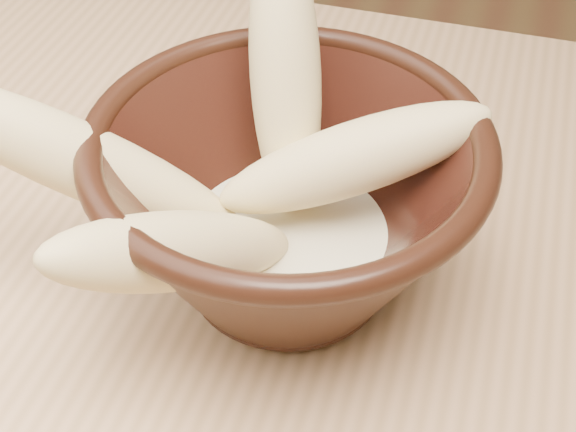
# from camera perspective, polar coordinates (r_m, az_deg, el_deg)

# --- Properties ---
(table) EXTENTS (1.20, 0.80, 0.75)m
(table) POSITION_cam_1_polar(r_m,az_deg,el_deg) (0.58, -14.01, -10.87)
(table) COLOR tan
(table) RESTS_ON ground
(bowl) EXTENTS (0.22, 0.22, 0.12)m
(bowl) POSITION_cam_1_polar(r_m,az_deg,el_deg) (0.46, -0.00, 0.95)
(bowl) COLOR black
(bowl) RESTS_ON table
(milk_puddle) EXTENTS (0.13, 0.13, 0.02)m
(milk_puddle) POSITION_cam_1_polar(r_m,az_deg,el_deg) (0.48, -0.00, -1.71)
(milk_puddle) COLOR beige
(milk_puddle) RESTS_ON bowl
(banana_upright) EXTENTS (0.08, 0.12, 0.17)m
(banana_upright) POSITION_cam_1_polar(r_m,az_deg,el_deg) (0.47, -0.17, 10.02)
(banana_upright) COLOR #E2D186
(banana_upright) RESTS_ON bowl
(banana_left) EXTENTS (0.19, 0.10, 0.15)m
(banana_left) POSITION_cam_1_polar(r_m,az_deg,el_deg) (0.45, -14.21, 3.73)
(banana_left) COLOR #E2D186
(banana_left) RESTS_ON bowl
(banana_across) EXTENTS (0.17, 0.10, 0.09)m
(banana_across) POSITION_cam_1_polar(r_m,az_deg,el_deg) (0.45, 4.59, 4.09)
(banana_across) COLOR #E2D186
(banana_across) RESTS_ON bowl
(banana_front) EXTENTS (0.12, 0.16, 0.12)m
(banana_front) POSITION_cam_1_polar(r_m,az_deg,el_deg) (0.41, -7.79, -2.48)
(banana_front) COLOR #E2D186
(banana_front) RESTS_ON bowl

